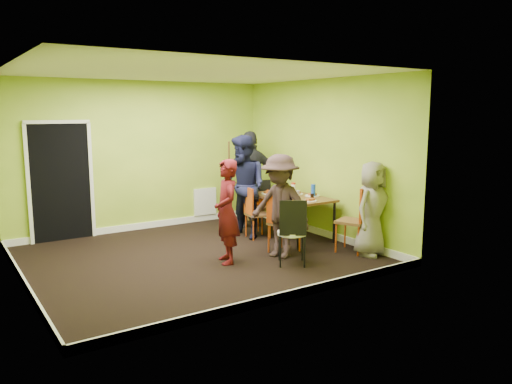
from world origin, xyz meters
TOP-DOWN VIEW (x-y plane):
  - ground at (0.00, 0.00)m, footprint 5.00×5.00m
  - room_walls at (-0.02, 0.04)m, footprint 5.04×4.54m
  - dining_table at (1.94, 0.13)m, footprint 0.90×1.50m
  - chair_left_far at (1.36, 0.46)m, footprint 0.43×0.43m
  - chair_left_near at (1.20, -0.57)m, footprint 0.53×0.53m
  - chair_back_end at (1.93, 1.09)m, footprint 0.49×0.53m
  - chair_front_end at (2.24, -1.20)m, footprint 0.58×0.58m
  - chair_bentwood at (0.95, -1.17)m, footprint 0.53×0.54m
  - easel at (1.99, 1.97)m, footprint 0.66×0.62m
  - plate_near_left at (1.73, 0.58)m, footprint 0.25×0.25m
  - plate_near_right at (1.67, -0.29)m, footprint 0.25×0.25m
  - plate_far_back at (2.01, 0.70)m, footprint 0.27×0.27m
  - plate_far_front at (1.90, -0.43)m, footprint 0.22×0.22m
  - plate_wall_back at (2.13, 0.25)m, footprint 0.25×0.25m
  - plate_wall_front at (2.27, -0.04)m, footprint 0.26×0.26m
  - thermos at (1.98, 0.14)m, footprint 0.08×0.08m
  - blue_bottle at (2.23, -0.11)m, footprint 0.08×0.08m
  - orange_bottle at (1.89, 0.25)m, footprint 0.04×0.04m
  - glass_mid at (1.80, 0.30)m, footprint 0.06×0.06m
  - glass_back at (2.09, 0.61)m, footprint 0.06×0.06m
  - glass_front at (2.05, -0.30)m, footprint 0.06×0.06m
  - cup_a at (1.84, -0.01)m, footprint 0.13×0.13m
  - cup_b at (2.09, 0.16)m, footprint 0.09×0.09m
  - person_standing at (0.23, -0.52)m, footprint 0.51×0.64m
  - person_left_far at (1.23, 0.60)m, footprint 0.85×1.01m
  - person_left_near at (1.06, -0.72)m, footprint 0.92×1.18m
  - person_back_end at (1.81, 1.26)m, footprint 1.18×0.79m
  - person_front_end at (2.32, -1.41)m, footprint 0.81×0.61m

SIDE VIEW (x-z plane):
  - ground at x=0.00m, z-range 0.00..0.00m
  - chair_left_far at x=1.36m, z-range 0.06..0.97m
  - chair_bentwood at x=0.95m, z-range 0.05..1.05m
  - chair_left_near at x=1.20m, z-range 0.06..1.08m
  - chair_front_end at x=2.24m, z-range 0.07..1.13m
  - chair_back_end at x=1.93m, z-range 0.19..1.11m
  - dining_table at x=1.94m, z-range 0.32..1.07m
  - person_front_end at x=2.32m, z-range 0.00..1.48m
  - plate_near_left at x=1.73m, z-range 0.75..0.76m
  - plate_near_right at x=1.67m, z-range 0.75..0.76m
  - plate_far_back at x=2.01m, z-range 0.75..0.76m
  - plate_far_front at x=1.90m, z-range 0.75..0.76m
  - plate_wall_back at x=2.13m, z-range 0.75..0.76m
  - plate_wall_front at x=2.27m, z-range 0.75..0.76m
  - person_standing at x=0.23m, z-range 0.00..1.55m
  - orange_bottle at x=1.89m, z-range 0.75..0.83m
  - cup_b at x=2.09m, z-range 0.75..0.84m
  - glass_back at x=2.09m, z-range 0.75..0.84m
  - glass_mid at x=1.80m, z-range 0.75..0.85m
  - glass_front at x=2.05m, z-range 0.75..0.85m
  - person_left_near at x=1.06m, z-range 0.00..1.60m
  - cup_a at x=1.84m, z-range 0.75..0.85m
  - easel at x=1.99m, z-range -0.01..1.64m
  - thermos at x=1.98m, z-range 0.75..0.96m
  - blue_bottle at x=2.23m, z-range 0.75..0.97m
  - person_left_far at x=1.23m, z-range 0.00..1.83m
  - person_back_end at x=1.81m, z-range 0.00..1.86m
  - room_walls at x=-0.02m, z-range -0.42..2.40m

